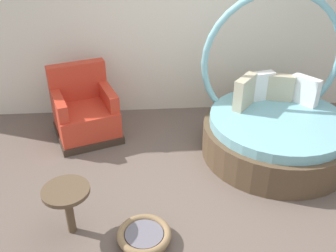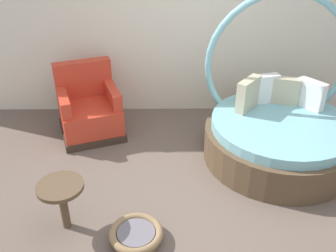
{
  "view_description": "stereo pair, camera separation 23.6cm",
  "coord_description": "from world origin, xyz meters",
  "px_view_note": "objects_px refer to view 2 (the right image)",
  "views": [
    {
      "loc": [
        -0.55,
        -3.13,
        2.76
      ],
      "look_at": [
        -0.28,
        0.57,
        0.55
      ],
      "focal_mm": 40.37,
      "sensor_mm": 36.0,
      "label": 1
    },
    {
      "loc": [
        -0.31,
        -3.14,
        2.76
      ],
      "look_at": [
        -0.28,
        0.57,
        0.55
      ],
      "focal_mm": 40.37,
      "sensor_mm": 36.0,
      "label": 2
    }
  ],
  "objects_px": {
    "pet_basket": "(136,235)",
    "side_table": "(61,193)",
    "round_daybed": "(278,128)",
    "red_armchair": "(89,110)"
  },
  "relations": [
    {
      "from": "red_armchair",
      "to": "pet_basket",
      "type": "height_order",
      "value": "red_armchair"
    },
    {
      "from": "round_daybed",
      "to": "red_armchair",
      "type": "bearing_deg",
      "value": 166.62
    },
    {
      "from": "round_daybed",
      "to": "red_armchair",
      "type": "xyz_separation_m",
      "value": [
        -2.41,
        0.57,
        -0.04
      ]
    },
    {
      "from": "red_armchair",
      "to": "pet_basket",
      "type": "relative_size",
      "value": 2.0
    },
    {
      "from": "round_daybed",
      "to": "pet_basket",
      "type": "relative_size",
      "value": 3.81
    },
    {
      "from": "round_daybed",
      "to": "red_armchair",
      "type": "height_order",
      "value": "round_daybed"
    },
    {
      "from": "pet_basket",
      "to": "side_table",
      "type": "bearing_deg",
      "value": 164.41
    },
    {
      "from": "round_daybed",
      "to": "red_armchair",
      "type": "distance_m",
      "value": 2.48
    },
    {
      "from": "side_table",
      "to": "round_daybed",
      "type": "bearing_deg",
      "value": 27.39
    },
    {
      "from": "round_daybed",
      "to": "pet_basket",
      "type": "bearing_deg",
      "value": -139.57
    }
  ]
}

